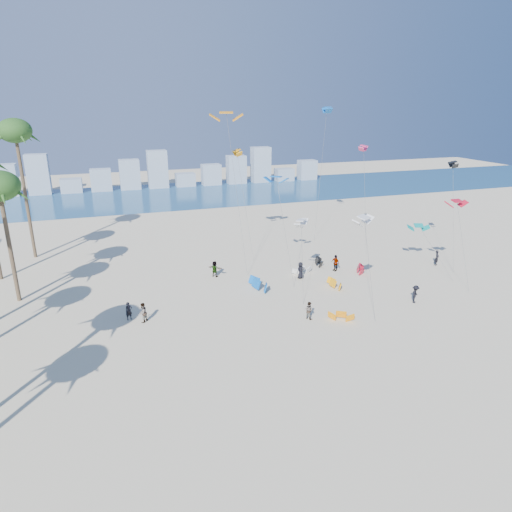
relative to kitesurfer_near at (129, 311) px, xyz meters
name	(u,v)px	position (x,y,z in m)	size (l,w,h in m)	color
ground	(289,398)	(9.32, -15.24, -0.84)	(220.00, 220.00, 0.00)	beige
ocean	(158,196)	(9.32, 56.76, -0.84)	(220.00, 220.00, 0.00)	navy
kitesurfer_near	(129,311)	(0.00, 0.00, 0.00)	(0.61, 0.40, 1.68)	black
kitesurfer_mid	(309,310)	(15.45, -4.95, -0.02)	(0.80, 0.62, 1.65)	gray
kitesurfers_far	(297,278)	(17.48, 2.54, 0.08)	(35.81, 14.41, 1.93)	black
grounded_kites	(307,280)	(18.74, 2.71, -0.40)	(14.64, 16.20, 1.06)	orange
flying_kites	(322,156)	(22.86, 8.60, 11.96)	(29.55, 28.86, 18.53)	white
distant_skyline	(146,175)	(8.13, 66.76, 2.25)	(85.00, 3.00, 8.40)	#9EADBF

